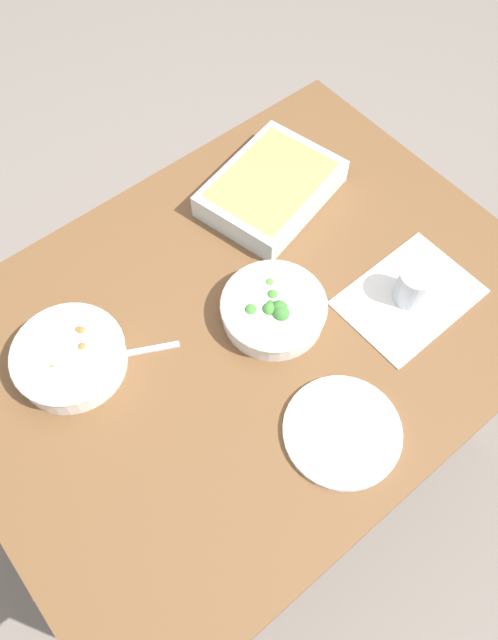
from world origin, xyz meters
TOP-DOWN VIEW (x-y plane):
  - ground_plane at (0.00, 0.00)m, footprint 6.00×6.00m
  - dining_table at (0.00, 0.00)m, footprint 1.20×0.90m
  - placemat at (0.29, -0.17)m, footprint 0.28×0.20m
  - stew_bowl at (-0.33, 0.14)m, footprint 0.22×0.22m
  - broccoli_bowl at (0.04, -0.02)m, footprint 0.22×0.22m
  - baking_dish at (0.24, 0.22)m, footprint 0.34×0.28m
  - drink_cup at (0.29, -0.17)m, footprint 0.07×0.07m
  - side_plate at (-0.02, -0.29)m, footprint 0.22×0.22m
  - spoon_by_stew at (-0.24, 0.10)m, footprint 0.16×0.10m

SIDE VIEW (x-z plane):
  - ground_plane at x=0.00m, z-range 0.00..0.00m
  - dining_table at x=0.00m, z-range 0.28..1.02m
  - placemat at x=0.29m, z-range 0.74..0.74m
  - spoon_by_stew at x=-0.24m, z-range 0.74..0.75m
  - side_plate at x=-0.02m, z-range 0.74..0.75m
  - broccoli_bowl at x=0.04m, z-range 0.74..0.80m
  - stew_bowl at x=-0.33m, z-range 0.74..0.80m
  - baking_dish at x=0.24m, z-range 0.74..0.80m
  - drink_cup at x=0.29m, z-range 0.74..0.82m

